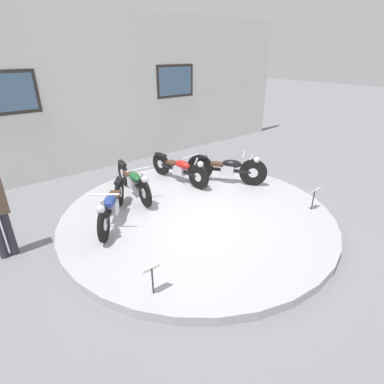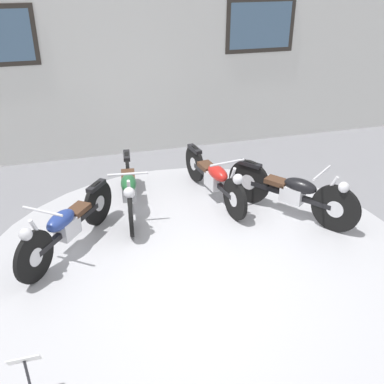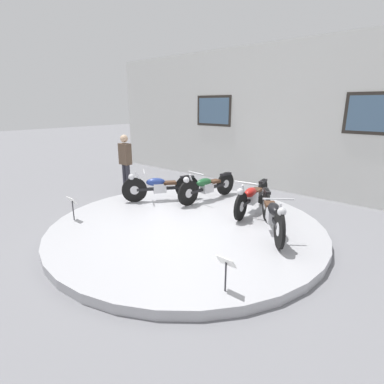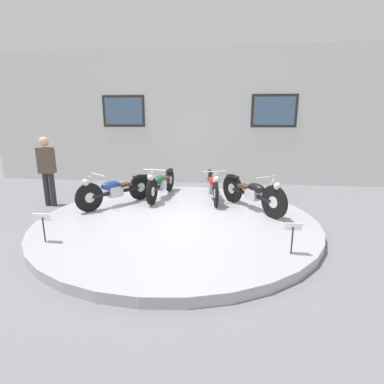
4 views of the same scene
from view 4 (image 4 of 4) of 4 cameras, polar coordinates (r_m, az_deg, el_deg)
ground_plane at (r=6.17m, az=-2.81°, el=-6.33°), size 60.00×60.00×0.00m
display_platform at (r=6.14m, az=-2.82°, el=-5.63°), size 5.56×5.56×0.16m
back_wall at (r=9.93m, az=0.99°, el=13.95°), size 14.00×0.22×4.24m
motorcycle_blue at (r=7.07m, az=-14.50°, el=0.47°), size 1.24×1.61×0.79m
motorcycle_green at (r=7.56m, az=-5.95°, el=1.72°), size 0.54×1.97×0.79m
motorcycle_red at (r=7.39m, az=4.01°, el=1.43°), size 0.54×1.95×0.78m
motorcycle_black at (r=6.63m, az=11.49°, el=-0.05°), size 1.26×1.66×0.82m
info_placard_front_left at (r=5.41m, az=-26.54°, el=-4.93°), size 0.26×0.11×0.51m
info_placard_front_centre at (r=4.68m, az=18.67°, el=-7.03°), size 0.26×0.11×0.51m
visitor_standing at (r=8.08m, az=-25.91°, el=4.23°), size 0.36×0.22×1.70m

